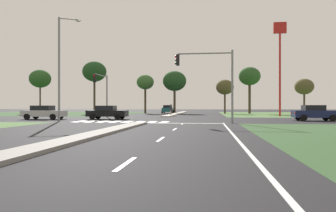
% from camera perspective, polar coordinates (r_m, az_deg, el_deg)
% --- Properties ---
extents(ground_plane, '(200.00, 200.00, 0.00)m').
position_cam_1_polar(ground_plane, '(34.33, -2.18, -2.43)').
color(ground_plane, black).
extents(grass_verge_far_left, '(35.00, 35.00, 0.01)m').
position_cam_1_polar(grass_verge_far_left, '(66.12, -20.86, -1.24)').
color(grass_verge_far_left, '#2D4C28').
rests_on(grass_verge_far_left, ground).
extents(grass_verge_far_right, '(35.00, 35.00, 0.01)m').
position_cam_1_polar(grass_verge_far_right, '(61.66, 26.03, -1.33)').
color(grass_verge_far_right, '#476B38').
rests_on(grass_verge_far_right, ground).
extents(median_island_near, '(1.20, 22.00, 0.14)m').
position_cam_1_polar(median_island_near, '(15.92, -13.43, -5.05)').
color(median_island_near, gray).
rests_on(median_island_near, ground).
extents(median_island_far, '(1.20, 36.00, 0.14)m').
position_cam_1_polar(median_island_far, '(59.12, 1.76, -1.32)').
color(median_island_far, '#ADA89E').
rests_on(median_island_far, ground).
extents(lane_dash_near, '(0.14, 2.00, 0.01)m').
position_cam_1_polar(lane_dash_near, '(8.32, -7.53, -10.18)').
color(lane_dash_near, silver).
rests_on(lane_dash_near, ground).
extents(lane_dash_second, '(0.14, 2.00, 0.01)m').
position_cam_1_polar(lane_dash_second, '(14.15, -1.32, -5.95)').
color(lane_dash_second, silver).
rests_on(lane_dash_second, ground).
extents(lane_dash_third, '(0.14, 2.00, 0.01)m').
position_cam_1_polar(lane_dash_third, '(20.08, 1.22, -4.17)').
color(lane_dash_third, silver).
rests_on(lane_dash_third, ground).
extents(lane_dash_fourth, '(0.14, 2.00, 0.01)m').
position_cam_1_polar(lane_dash_fourth, '(26.05, 2.59, -3.21)').
color(lane_dash_fourth, silver).
rests_on(lane_dash_fourth, ground).
extents(edge_line_right, '(0.14, 24.00, 0.01)m').
position_cam_1_polar(edge_line_right, '(15.96, 11.76, -5.27)').
color(edge_line_right, silver).
rests_on(edge_line_right, ground).
extents(stop_bar_near, '(6.40, 0.50, 0.01)m').
position_cam_1_polar(stop_bar_near, '(26.94, 3.39, -3.10)').
color(stop_bar_near, silver).
rests_on(stop_bar_near, ground).
extents(crosswalk_bar_near, '(0.70, 2.80, 0.01)m').
position_cam_1_polar(crosswalk_bar_near, '(31.08, -15.52, -2.68)').
color(crosswalk_bar_near, silver).
rests_on(crosswalk_bar_near, ground).
extents(crosswalk_bar_second, '(0.70, 2.80, 0.01)m').
position_cam_1_polar(crosswalk_bar_second, '(30.65, -13.53, -2.72)').
color(crosswalk_bar_second, silver).
rests_on(crosswalk_bar_second, ground).
extents(crosswalk_bar_third, '(0.70, 2.80, 0.01)m').
position_cam_1_polar(crosswalk_bar_third, '(30.27, -11.49, -2.75)').
color(crosswalk_bar_third, silver).
rests_on(crosswalk_bar_third, ground).
extents(crosswalk_bar_fourth, '(0.70, 2.80, 0.01)m').
position_cam_1_polar(crosswalk_bar_fourth, '(29.92, -9.40, -2.79)').
color(crosswalk_bar_fourth, silver).
rests_on(crosswalk_bar_fourth, ground).
extents(crosswalk_bar_fifth, '(0.70, 2.80, 0.01)m').
position_cam_1_polar(crosswalk_bar_fifth, '(29.61, -7.27, -2.82)').
color(crosswalk_bar_fifth, silver).
rests_on(crosswalk_bar_fifth, ground).
extents(crosswalk_bar_sixth, '(0.70, 2.80, 0.01)m').
position_cam_1_polar(crosswalk_bar_sixth, '(29.35, -5.09, -2.84)').
color(crosswalk_bar_sixth, silver).
rests_on(crosswalk_bar_sixth, ground).
extents(crosswalk_bar_seventh, '(0.70, 2.80, 0.01)m').
position_cam_1_polar(crosswalk_bar_seventh, '(29.12, -2.88, -2.86)').
color(crosswalk_bar_seventh, silver).
rests_on(crosswalk_bar_seventh, ground).
extents(crosswalk_bar_eighth, '(0.70, 2.80, 0.01)m').
position_cam_1_polar(crosswalk_bar_eighth, '(28.95, -0.63, -2.88)').
color(crosswalk_bar_eighth, silver).
rests_on(crosswalk_bar_eighth, ground).
extents(car_silver_near, '(4.61, 1.98, 1.51)m').
position_cam_1_polar(car_silver_near, '(37.17, -21.32, -1.05)').
color(car_silver_near, '#B7B7BC').
rests_on(car_silver_near, ground).
extents(car_navy_second, '(4.17, 2.06, 1.55)m').
position_cam_1_polar(car_navy_second, '(34.49, 24.72, -1.11)').
color(car_navy_second, '#161E47').
rests_on(car_navy_second, ground).
extents(car_black_third, '(4.35, 1.97, 1.50)m').
position_cam_1_polar(car_black_third, '(35.41, -10.83, -1.11)').
color(car_black_third, black).
rests_on(car_black_third, ground).
extents(car_teal_fourth, '(1.94, 4.59, 1.61)m').
position_cam_1_polar(car_teal_fourth, '(61.70, -0.06, -0.57)').
color(car_teal_fourth, '#19565B').
rests_on(car_teal_fourth, ground).
extents(traffic_signal_near_right, '(4.95, 0.32, 6.19)m').
position_cam_1_polar(traffic_signal_near_right, '(27.38, 7.85, 5.84)').
color(traffic_signal_near_right, gray).
rests_on(traffic_signal_near_right, ground).
extents(traffic_signal_far_left, '(0.32, 4.90, 5.49)m').
position_cam_1_polar(traffic_signal_far_left, '(40.90, -11.65, 3.30)').
color(traffic_signal_far_left, gray).
rests_on(traffic_signal_far_left, ground).
extents(street_lamp_second, '(1.96, 0.95, 9.81)m').
position_cam_1_polar(street_lamp_second, '(31.89, -18.61, 7.15)').
color(street_lamp_second, gray).
rests_on(street_lamp_second, ground).
extents(pedestrian_at_median, '(0.34, 0.34, 1.64)m').
position_cam_1_polar(pedestrian_at_median, '(45.78, 0.51, -0.40)').
color(pedestrian_at_median, '#9E8966').
rests_on(pedestrian_at_median, median_island_far).
extents(fastfood_pole_sign, '(1.80, 0.40, 13.45)m').
position_cam_1_polar(fastfood_pole_sign, '(49.04, 19.37, 9.64)').
color(fastfood_pole_sign, red).
rests_on(fastfood_pole_sign, ground).
extents(treeline_near, '(4.08, 4.08, 8.43)m').
position_cam_1_polar(treeline_near, '(66.35, -21.89, 4.53)').
color(treeline_near, '#423323').
rests_on(treeline_near, ground).
extents(treeline_second, '(4.70, 4.70, 10.26)m').
position_cam_1_polar(treeline_second, '(65.03, -13.01, 5.97)').
color(treeline_second, '#423323').
rests_on(treeline_second, ground).
extents(treeline_third, '(3.37, 3.37, 7.55)m').
position_cam_1_polar(treeline_third, '(62.61, -4.08, 4.20)').
color(treeline_third, '#423323').
rests_on(treeline_third, ground).
extents(treeline_fourth, '(4.62, 4.62, 8.31)m').
position_cam_1_polar(treeline_fourth, '(62.80, 1.18, 4.44)').
color(treeline_fourth, '#423323').
rests_on(treeline_fourth, ground).
extents(treeline_fifth, '(3.30, 3.30, 6.38)m').
position_cam_1_polar(treeline_fifth, '(60.70, 10.13, 3.30)').
color(treeline_fifth, '#423323').
rests_on(treeline_fifth, ground).
extents(treeline_sixth, '(3.33, 3.33, 6.34)m').
position_cam_1_polar(treeline_sixth, '(62.35, 23.16, 3.17)').
color(treeline_sixth, '#423323').
rests_on(treeline_sixth, ground).
extents(treeline_seventh, '(4.07, 4.07, 8.84)m').
position_cam_1_polar(treeline_seventh, '(62.67, 14.37, 5.11)').
color(treeline_seventh, '#423323').
rests_on(treeline_seventh, ground).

